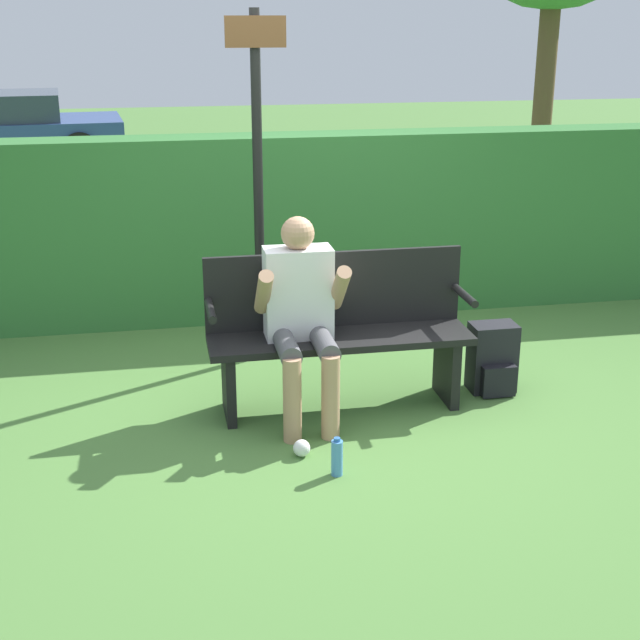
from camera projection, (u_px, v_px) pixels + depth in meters
ground_plane at (340, 407)px, 5.77m from camera, size 40.00×40.00×0.00m
hedge_back at (291, 226)px, 7.34m from camera, size 12.00×0.42×1.50m
park_bench at (338, 330)px, 5.66m from camera, size 1.67×0.43×0.99m
person_seated at (301, 309)px, 5.43m from camera, size 0.55×0.62×1.26m
backpack at (493, 360)px, 5.96m from camera, size 0.30×0.27×0.47m
water_bottle at (337, 457)px, 4.89m from camera, size 0.06×0.06×0.23m
signpost at (258, 171)px, 6.18m from camera, size 0.41×0.09×2.45m
parked_car at (5, 130)px, 14.88m from camera, size 3.95×2.19×1.18m
litter_crumple at (302, 448)px, 5.12m from camera, size 0.10×0.10×0.10m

